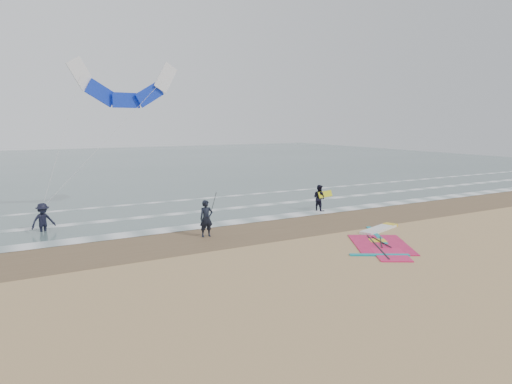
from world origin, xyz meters
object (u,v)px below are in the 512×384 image
person_walking (319,198)px  person_wading (43,214)px  windsurf_rig (382,240)px  surf_kite (125,88)px  person_standing (206,219)px

person_walking → person_wading: bearing=67.0°
windsurf_rig → person_wading: bearing=145.0°
person_walking → surf_kite: size_ratio=0.20×
person_standing → surf_kite: (-1.79, 7.77, 6.68)m
surf_kite → windsurf_rig: bearing=-55.1°
person_walking → person_standing: bearing=91.8°
person_standing → person_walking: size_ratio=1.09×
person_walking → person_wading: 15.94m
person_wading → person_standing: bearing=-53.2°
person_walking → surf_kite: 13.61m
person_standing → person_wading: size_ratio=0.98×
person_standing → surf_kite: surf_kite is taller
person_standing → person_wading: (-6.94, 4.93, 0.02)m
person_standing → surf_kite: size_ratio=0.22×
windsurf_rig → person_wading: person_wading is taller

